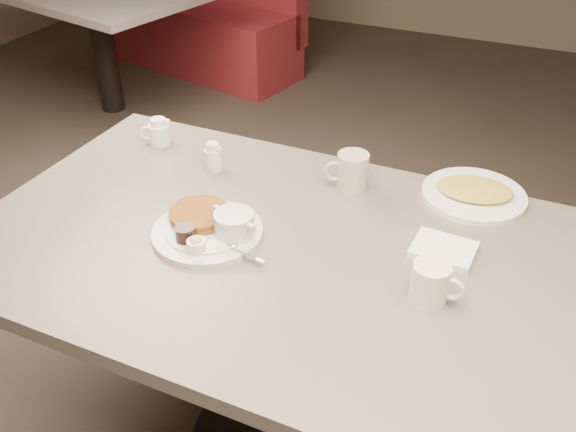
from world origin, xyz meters
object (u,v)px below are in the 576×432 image
at_px(main_plate, 211,227).
at_px(coffee_mug_near, 431,283).
at_px(diner_table, 285,300).
at_px(creamer_left, 159,132).
at_px(coffee_mug_far, 351,171).
at_px(booth_back_left, 199,11).
at_px(creamer_right, 213,157).
at_px(hash_plate, 474,193).

relative_size(main_plate, coffee_mug_near, 3.10).
xyz_separation_m(diner_table, creamer_left, (-0.55, 0.31, 0.21)).
height_order(main_plate, coffee_mug_far, coffee_mug_far).
bearing_deg(diner_table, coffee_mug_near, -7.92).
height_order(creamer_left, booth_back_left, booth_back_left).
bearing_deg(diner_table, main_plate, -169.84).
bearing_deg(creamer_right, diner_table, -36.50).
xyz_separation_m(main_plate, hash_plate, (0.54, 0.42, -0.01)).
bearing_deg(hash_plate, coffee_mug_far, -164.35).
relative_size(diner_table, booth_back_left, 0.82).
distance_m(diner_table, coffee_mug_far, 0.38).
distance_m(diner_table, hash_plate, 0.56).
bearing_deg(diner_table, creamer_left, 150.81).
bearing_deg(creamer_right, creamer_left, 163.62).
distance_m(coffee_mug_near, coffee_mug_far, 0.46).
xyz_separation_m(diner_table, creamer_right, (-0.33, 0.24, 0.21)).
height_order(diner_table, coffee_mug_far, coffee_mug_far).
bearing_deg(diner_table, booth_back_left, 125.22).
relative_size(coffee_mug_far, creamer_right, 1.59).
bearing_deg(hash_plate, booth_back_left, 135.03).
xyz_separation_m(coffee_mug_near, creamer_right, (-0.68, 0.29, -0.01)).
relative_size(diner_table, creamer_left, 16.82).
bearing_deg(main_plate, coffee_mug_far, 55.61).
xyz_separation_m(coffee_mug_far, creamer_left, (-0.61, 0.00, -0.01)).
height_order(hash_plate, booth_back_left, booth_back_left).
relative_size(creamer_right, hash_plate, 0.26).
relative_size(main_plate, coffee_mug_far, 2.70).
bearing_deg(booth_back_left, coffee_mug_near, -50.39).
distance_m(coffee_mug_near, creamer_right, 0.74).
xyz_separation_m(coffee_mug_near, hash_plate, (0.01, 0.44, -0.03)).
relative_size(coffee_mug_near, hash_plate, 0.36).
bearing_deg(coffee_mug_near, hash_plate, 88.54).
bearing_deg(creamer_right, coffee_mug_near, -23.24).
xyz_separation_m(diner_table, coffee_mug_far, (0.05, 0.30, 0.22)).
distance_m(main_plate, coffee_mug_far, 0.41).
bearing_deg(coffee_mug_far, coffee_mug_near, -49.96).
height_order(coffee_mug_near, booth_back_left, booth_back_left).
distance_m(main_plate, booth_back_left, 3.07).
bearing_deg(booth_back_left, hash_plate, -44.97).
relative_size(diner_table, creamer_right, 18.75).
distance_m(creamer_left, hash_plate, 0.92).
bearing_deg(coffee_mug_near, main_plate, 178.13).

